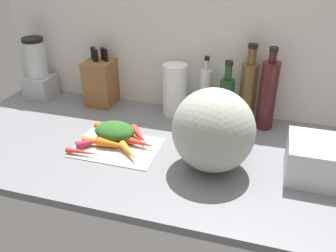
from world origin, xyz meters
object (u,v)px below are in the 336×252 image
Objects in this scene: carrot_5 at (130,135)px; carrot_6 at (129,152)px; carrot_7 at (139,135)px; paper_towel_roll at (175,90)px; bottle_2 at (248,90)px; carrot_1 at (116,145)px; carrot_10 at (101,142)px; knife_block at (102,81)px; winter_squash at (213,131)px; carrot_8 at (106,128)px; carrot_9 at (111,141)px; carrot_0 at (84,152)px; carrot_2 at (130,136)px; bottle_3 at (268,95)px; cutting_board at (117,147)px; carrot_3 at (141,143)px; bottle_1 at (226,99)px; carrot_4 at (94,141)px; blender_appliance at (38,72)px; bottle_0 at (205,92)px; dish_rack at (331,162)px.

carrot_5 is 1.21× the size of carrot_6.
paper_towel_roll is at bearing 76.43° from carrot_7.
carrot_1 is at bearing -138.30° from bottle_2.
carrot_10 is 42.80cm from knife_block.
knife_block is at bearing 131.03° from carrot_5.
carrot_7 is 0.46× the size of winter_squash.
carrot_8 reaches higher than carrot_9.
carrot_0 is 0.80× the size of carrot_2.
bottle_3 reaches higher than knife_block.
carrot_3 reaches higher than cutting_board.
carrot_3 is at bearing -33.38° from carrot_2.
bottle_1 is 10.06cm from bottle_2.
carrot_5 is (11.60, 16.32, 0.49)cm from carrot_0.
bottle_2 is at bearing 36.19° from carrot_4.
bottle_2 is at bearing 29.49° from bottle_1.
carrot_2 is 43.43cm from bottle_1.
carrot_9 is (-2.65, 0.50, 1.88)cm from cutting_board.
blender_appliance reaches higher than carrot_2.
bottle_1 is (29.25, 37.45, 8.86)cm from carrot_6.
paper_towel_roll is at bearing 173.74° from bottle_1.
bottle_0 is (82.65, 2.77, -1.57)cm from blender_appliance.
bottle_3 is at bearing 34.13° from carrot_1.
bottle_2 reaches higher than bottle_0.
carrot_10 is 64.88cm from bottle_2.
paper_towel_roll is at bearing 122.38° from winter_squash.
blender_appliance is (-63.32, 39.28, 10.46)cm from carrot_6.
carrot_7 is 15.68cm from carrot_8.
cutting_board is 47.10cm from bottle_0.
carrot_5 is 1.02× the size of carrot_10.
blender_appliance is (-62.76, 27.22, 10.26)cm from carrot_7.
carrot_8 is at bearing 89.68° from carrot_0.
carrot_6 is 0.84× the size of carrot_10.
bottle_0 reaches higher than carrot_9.
carrot_10 is 44.79cm from winter_squash.
bottle_2 is at bearing 0.38° from bottle_0.
knife_block reaches higher than carrot_0.
blender_appliance reaches higher than winter_squash.
carrot_9 is 0.41× the size of knife_block.
carrot_7 is 0.47× the size of dish_rack.
carrot_1 is 1.01× the size of carrot_10.
carrot_1 is at bearing 179.57° from winter_squash.
dish_rack is (69.14, 7.44, 4.09)cm from carrot_6.
carrot_2 is at bearing -54.49° from carrot_5.
carrot_0 is at bearing -171.59° from winter_squash.
knife_block reaches higher than carrot_5.
bottle_3 is at bearing 127.17° from dish_rack.
paper_towel_roll reaches higher than carrot_1.
dish_rack is at bearing 7.89° from carrot_0.
carrot_1 is 7.21cm from carrot_6.
carrot_8 is at bearing 173.15° from carrot_7.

